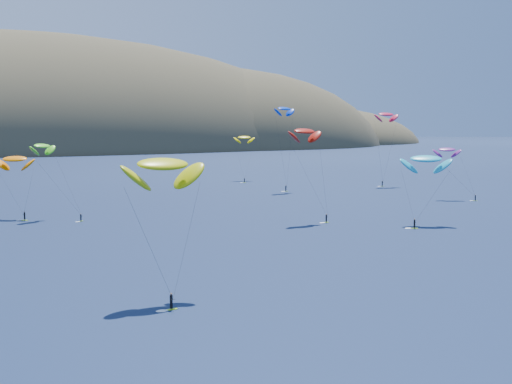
% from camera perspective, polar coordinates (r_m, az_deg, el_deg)
% --- Properties ---
extents(island, '(730.00, 300.00, 210.00)m').
position_cam_1_polar(island, '(609.37, -16.35, 2.39)').
color(island, '#3D3526').
rests_on(island, ground).
extents(kitesurfer_1, '(9.76, 11.62, 15.90)m').
position_cam_1_polar(kitesurfer_1, '(171.78, -18.74, 2.52)').
color(kitesurfer_1, '#BAFF1C').
rests_on(kitesurfer_1, ground).
extents(kitesurfer_2, '(11.23, 10.82, 19.62)m').
position_cam_1_polar(kitesurfer_2, '(89.73, -7.46, 2.22)').
color(kitesurfer_2, '#BAFF1C').
rests_on(kitesurfer_2, ground).
extents(kitesurfer_3, '(10.60, 13.36, 18.39)m').
position_cam_1_polar(kitesurfer_3, '(168.07, -16.73, 3.54)').
color(kitesurfer_3, '#BAFF1C').
rests_on(kitesurfer_3, ground).
extents(kitesurfer_4, '(8.64, 6.69, 28.12)m').
position_cam_1_polar(kitesurfer_4, '(226.12, 2.27, 6.67)').
color(kitesurfer_4, '#BAFF1C').
rests_on(kitesurfer_4, ground).
extents(kitesurfer_5, '(13.37, 10.62, 16.83)m').
position_cam_1_polar(kitesurfer_5, '(156.92, 13.44, 2.60)').
color(kitesurfer_5, '#BAFF1C').
rests_on(kitesurfer_5, ground).
extents(kitesurfer_6, '(8.04, 12.42, 16.04)m').
position_cam_1_polar(kitesurfer_6, '(208.83, 15.03, 3.29)').
color(kitesurfer_6, '#BAFF1C').
rests_on(kitesurfer_6, ground).
extents(kitesurfer_8, '(9.10, 6.27, 26.75)m').
position_cam_1_polar(kitesurfer_8, '(248.53, 10.36, 6.12)').
color(kitesurfer_8, '#BAFF1C').
rests_on(kitesurfer_8, ground).
extents(kitesurfer_9, '(8.92, 7.72, 22.15)m').
position_cam_1_polar(kitesurfer_9, '(156.74, 3.90, 4.87)').
color(kitesurfer_9, '#BAFF1C').
rests_on(kitesurfer_9, ground).
extents(kitesurfer_11, '(9.98, 14.29, 18.01)m').
position_cam_1_polar(kitesurfer_11, '(266.37, -0.95, 4.39)').
color(kitesurfer_11, '#BAFF1C').
rests_on(kitesurfer_11, ground).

